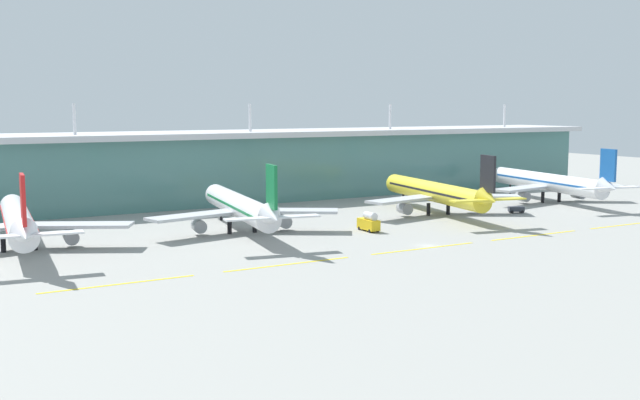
# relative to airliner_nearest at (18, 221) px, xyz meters

# --- Properties ---
(ground_plane) EXTENTS (600.00, 600.00, 0.00)m
(ground_plane) POSITION_rel_airliner_nearest_xyz_m (80.69, -41.21, -6.45)
(ground_plane) COLOR gray
(terminal_building) EXTENTS (288.00, 34.00, 32.08)m
(terminal_building) POSITION_rel_airliner_nearest_xyz_m (80.69, 57.92, 5.30)
(terminal_building) COLOR slate
(terminal_building) RESTS_ON ground
(airliner_nearest) EXTENTS (48.50, 63.07, 18.90)m
(airliner_nearest) POSITION_rel_airliner_nearest_xyz_m (0.00, 0.00, 0.00)
(airliner_nearest) COLOR white
(airliner_nearest) RESTS_ON ground
(airliner_near_middle) EXTENTS (48.05, 63.64, 18.90)m
(airliner_near_middle) POSITION_rel_airliner_nearest_xyz_m (51.87, -2.76, 0.00)
(airliner_near_middle) COLOR silver
(airliner_near_middle) RESTS_ON ground
(airliner_far_middle) EXTENTS (47.95, 63.91, 18.90)m
(airliner_far_middle) POSITION_rel_airliner_nearest_xyz_m (114.25, -2.33, 0.00)
(airliner_far_middle) COLOR yellow
(airliner_far_middle) RESTS_ON ground
(airliner_farthest) EXTENTS (47.91, 65.26, 18.90)m
(airliner_farthest) POSITION_rel_airliner_nearest_xyz_m (165.05, 2.27, 0.00)
(airliner_farthest) COLOR white
(airliner_farthest) RESTS_ON ground
(taxiway_stripe_west) EXTENTS (28.00, 0.70, 0.04)m
(taxiway_stripe_west) POSITION_rel_airliner_nearest_xyz_m (9.69, -43.45, -6.43)
(taxiway_stripe_west) COLOR yellow
(taxiway_stripe_west) RESTS_ON ground
(taxiway_stripe_mid_west) EXTENTS (28.00, 0.70, 0.04)m
(taxiway_stripe_mid_west) POSITION_rel_airliner_nearest_xyz_m (43.69, -43.45, -6.43)
(taxiway_stripe_mid_west) COLOR yellow
(taxiway_stripe_mid_west) RESTS_ON ground
(taxiway_stripe_centre) EXTENTS (28.00, 0.70, 0.04)m
(taxiway_stripe_centre) POSITION_rel_airliner_nearest_xyz_m (77.69, -43.45, -6.43)
(taxiway_stripe_centre) COLOR yellow
(taxiway_stripe_centre) RESTS_ON ground
(taxiway_stripe_mid_east) EXTENTS (28.00, 0.70, 0.04)m
(taxiway_stripe_mid_east) POSITION_rel_airliner_nearest_xyz_m (111.69, -43.45, -6.43)
(taxiway_stripe_mid_east) COLOR yellow
(taxiway_stripe_mid_east) RESTS_ON ground
(taxiway_stripe_east) EXTENTS (28.00, 0.70, 0.04)m
(taxiway_stripe_east) POSITION_rel_airliner_nearest_xyz_m (145.69, -43.45, -6.43)
(taxiway_stripe_east) COLOR yellow
(taxiway_stripe_east) RESTS_ON ground
(pushback_tug) EXTENTS (5.01, 4.17, 1.85)m
(pushback_tug) POSITION_rel_airliner_nearest_xyz_m (136.76, -11.83, -5.35)
(pushback_tug) COLOR #333842
(pushback_tug) RESTS_ON ground
(fuel_truck) EXTENTS (2.92, 7.30, 4.95)m
(fuel_truck) POSITION_rel_airliner_nearest_xyz_m (80.47, -17.58, -4.19)
(fuel_truck) COLOR gold
(fuel_truck) RESTS_ON ground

